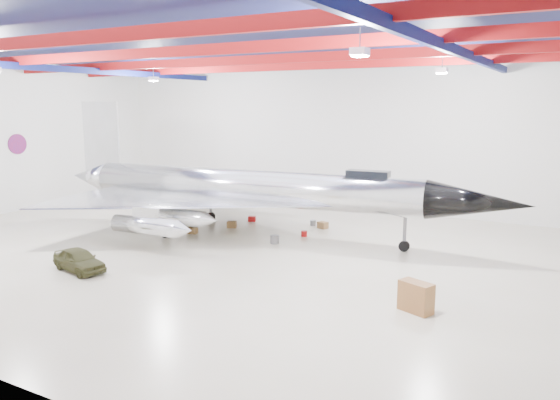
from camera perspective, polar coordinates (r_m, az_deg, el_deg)
The scene contains 15 objects.
floor at distance 30.36m, azimuth -5.90°, elevation -5.22°, with size 40.00×40.00×0.00m, color #B8AE92.
wall_back at distance 42.51m, azimuth 5.72°, elevation 6.66°, with size 40.00×40.00×0.00m, color silver.
ceiling at distance 29.46m, azimuth -6.30°, elevation 15.90°, with size 40.00×40.00×0.00m, color #0A0F38.
ceiling_structure at distance 29.39m, azimuth -6.27°, elevation 14.58°, with size 39.50×29.50×1.08m.
wall_roundel at distance 45.16m, azimuth -25.75°, elevation 5.28°, with size 1.50×1.50×0.10m, color #B21414.
jet_aircraft at distance 33.20m, azimuth -3.47°, elevation 0.82°, with size 29.73×18.51×8.10m.
jeep at distance 28.08m, azimuth -20.25°, elevation -5.90°, with size 1.31×3.26×1.11m, color #393A1D.
desk at distance 22.03m, azimuth 14.02°, elevation -9.80°, with size 1.31×0.65×1.20m, color brown.
crate_ply at distance 34.38m, azimuth -9.13°, elevation -3.15°, with size 0.56×0.45×0.40m, color olive.
toolbox_red at distance 37.47m, azimuth -2.95°, elevation -1.97°, with size 0.50×0.40×0.35m, color #9D0F0F.
engine_drum at distance 31.56m, azimuth -0.55°, elevation -4.14°, with size 0.52×0.52×0.47m, color #59595B.
parts_bin at distance 35.43m, azimuth 4.49°, elevation -2.63°, with size 0.60×0.48×0.42m, color olive.
tool_chest at distance 33.24m, azimuth 2.54°, elevation -3.54°, with size 0.37×0.37×0.33m, color #9D0F0F.
oil_barrel at distance 35.69m, azimuth -5.06°, elevation -2.56°, with size 0.59×0.47×0.41m, color olive.
spares_box at distance 36.22m, azimuth 3.48°, elevation -2.39°, with size 0.40×0.40×0.36m, color #59595B.
Camera 1 is at (16.92, -23.92, 7.96)m, focal length 35.00 mm.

